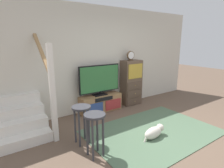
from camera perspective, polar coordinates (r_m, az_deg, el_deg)
The scene contains 11 objects.
ground_plane at distance 3.66m, azimuth 19.76°, elevation -17.63°, with size 20.00×20.00×0.00m, color brown.
back_wall at distance 4.99m, azimuth -2.37°, elevation 7.82°, with size 6.40×0.12×2.70m, color beige.
area_rug at distance 3.98m, azimuth 12.60°, elevation -14.35°, with size 2.60×1.80×0.01m, color #4C664C.
media_console at distance 4.86m, azimuth -3.59°, elevation -6.01°, with size 1.13×0.38×0.44m.
television at distance 4.71m, azimuth -3.85°, elevation 1.46°, with size 1.16×0.22×0.79m.
side_cabinet at distance 5.34m, azimuth 6.03°, elevation 0.46°, with size 0.58×0.38×1.29m.
desk_clock at distance 5.17m, azimuth 5.85°, elevation 8.79°, with size 0.24×0.08×0.26m.
staircase at distance 4.25m, azimuth -27.03°, elevation -8.33°, with size 1.00×1.36×2.20m.
bar_stool_near at distance 2.94m, azimuth -5.39°, elevation -12.75°, with size 0.34×0.34×0.73m.
bar_stool_far at distance 3.33m, azimuth -9.50°, elevation -9.86°, with size 0.34×0.34×0.71m.
dog at distance 3.73m, azimuth 13.06°, elevation -14.47°, with size 0.54×0.24×0.23m.
Camera 1 is at (-2.62, -1.76, 1.84)m, focal length 29.20 mm.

